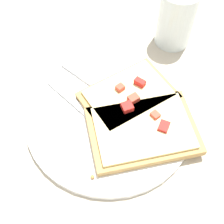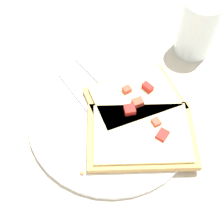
{
  "view_description": "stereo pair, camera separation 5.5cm",
  "coord_description": "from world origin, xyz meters",
  "px_view_note": "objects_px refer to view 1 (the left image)",
  "views": [
    {
      "loc": [
        -0.0,
        -0.3,
        0.48
      ],
      "look_at": [
        0.0,
        0.0,
        0.02
      ],
      "focal_mm": 50.0,
      "sensor_mm": 36.0,
      "label": 1
    },
    {
      "loc": [
        0.05,
        -0.29,
        0.48
      ],
      "look_at": [
        0.0,
        0.0,
        0.02
      ],
      "focal_mm": 50.0,
      "sensor_mm": 36.0,
      "label": 2
    }
  ],
  "objects_px": {
    "pizza_slice_corner": "(131,96)",
    "knife": "(100,86)",
    "plate": "(112,117)",
    "pizza_slice_main": "(145,130)",
    "drinking_glass": "(178,18)",
    "fork": "(93,117)"
  },
  "relations": [
    {
      "from": "fork",
      "to": "drinking_glass",
      "type": "height_order",
      "value": "drinking_glass"
    },
    {
      "from": "fork",
      "to": "pizza_slice_main",
      "type": "bearing_deg",
      "value": 25.95
    },
    {
      "from": "pizza_slice_corner",
      "to": "drinking_glass",
      "type": "relative_size",
      "value": 1.62
    },
    {
      "from": "plate",
      "to": "drinking_glass",
      "type": "height_order",
      "value": "drinking_glass"
    },
    {
      "from": "drinking_glass",
      "to": "pizza_slice_corner",
      "type": "bearing_deg",
      "value": -121.67
    },
    {
      "from": "plate",
      "to": "fork",
      "type": "relative_size",
      "value": 1.87
    },
    {
      "from": "plate",
      "to": "drinking_glass",
      "type": "distance_m",
      "value": 0.25
    },
    {
      "from": "plate",
      "to": "fork",
      "type": "distance_m",
      "value": 0.04
    },
    {
      "from": "pizza_slice_main",
      "to": "drinking_glass",
      "type": "bearing_deg",
      "value": 59.83
    },
    {
      "from": "fork",
      "to": "knife",
      "type": "xyz_separation_m",
      "value": [
        0.01,
        0.07,
        0.0
      ]
    },
    {
      "from": "plate",
      "to": "pizza_slice_main",
      "type": "distance_m",
      "value": 0.07
    },
    {
      "from": "drinking_glass",
      "to": "knife",
      "type": "bearing_deg",
      "value": -139.79
    },
    {
      "from": "knife",
      "to": "pizza_slice_corner",
      "type": "distance_m",
      "value": 0.07
    },
    {
      "from": "pizza_slice_main",
      "to": "fork",
      "type": "bearing_deg",
      "value": 149.03
    },
    {
      "from": "pizza_slice_corner",
      "to": "knife",
      "type": "bearing_deg",
      "value": -58.57
    },
    {
      "from": "fork",
      "to": "pizza_slice_corner",
      "type": "height_order",
      "value": "pizza_slice_corner"
    },
    {
      "from": "pizza_slice_main",
      "to": "drinking_glass",
      "type": "relative_size",
      "value": 1.67
    },
    {
      "from": "plate",
      "to": "drinking_glass",
      "type": "bearing_deg",
      "value": 55.45
    },
    {
      "from": "knife",
      "to": "drinking_glass",
      "type": "relative_size",
      "value": 1.4
    },
    {
      "from": "knife",
      "to": "pizza_slice_corner",
      "type": "xyz_separation_m",
      "value": [
        0.06,
        -0.03,
        0.01
      ]
    },
    {
      "from": "plate",
      "to": "pizza_slice_corner",
      "type": "bearing_deg",
      "value": 44.1
    },
    {
      "from": "plate",
      "to": "pizza_slice_corner",
      "type": "distance_m",
      "value": 0.05
    }
  ]
}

